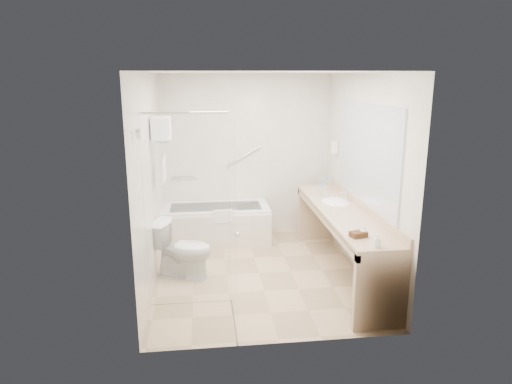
{
  "coord_description": "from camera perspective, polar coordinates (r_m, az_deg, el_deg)",
  "views": [
    {
      "loc": [
        -0.68,
        -5.38,
        2.46
      ],
      "look_at": [
        0.0,
        0.3,
        1.0
      ],
      "focal_mm": 32.0,
      "sensor_mm": 36.0,
      "label": 1
    }
  ],
  "objects": [
    {
      "name": "towel_shelf",
      "position": [
        5.8,
        -11.71,
        7.02
      ],
      "size": [
        0.24,
        0.55,
        0.81
      ],
      "color": "silver",
      "rests_on": "wall_left"
    },
    {
      "name": "bathtub",
      "position": [
        6.97,
        -5.01,
        -3.99
      ],
      "size": [
        1.6,
        0.73,
        0.59
      ],
      "color": "white",
      "rests_on": "floor"
    },
    {
      "name": "grab_bar_long",
      "position": [
        7.07,
        -1.61,
        4.46
      ],
      "size": [
        0.53,
        0.03,
        0.33
      ],
      "primitive_type": "cylinder",
      "rotation": [
        0.0,
        1.05,
        0.0
      ],
      "color": "silver",
      "rests_on": "wall_back"
    },
    {
      "name": "faucet",
      "position": [
        6.13,
        11.26,
        -0.42
      ],
      "size": [
        0.03,
        0.03,
        0.14
      ],
      "primitive_type": "cylinder",
      "color": "silver",
      "rests_on": "vanity_counter"
    },
    {
      "name": "toilet",
      "position": [
        5.8,
        -9.09,
        -7.13
      ],
      "size": [
        0.81,
        0.6,
        0.71
      ],
      "primitive_type": "imported",
      "rotation": [
        0.0,
        0.0,
        1.28
      ],
      "color": "white",
      "rests_on": "floor"
    },
    {
      "name": "wall_right",
      "position": [
        5.86,
        13.09,
        2.02
      ],
      "size": [
        0.1,
        3.2,
        2.5
      ],
      "primitive_type": "cube",
      "color": "silver",
      "rests_on": "ground"
    },
    {
      "name": "grab_bar_short",
      "position": [
        7.11,
        -8.84,
        1.88
      ],
      "size": [
        0.4,
        0.03,
        0.03
      ],
      "primitive_type": "cylinder",
      "rotation": [
        0.0,
        1.57,
        0.0
      ],
      "color": "silver",
      "rests_on": "wall_back"
    },
    {
      "name": "soap_bottle_a",
      "position": [
        4.59,
        14.87,
        -6.3
      ],
      "size": [
        0.07,
        0.14,
        0.06
      ],
      "primitive_type": "imported",
      "rotation": [
        0.0,
        0.0,
        0.06
      ],
      "color": "silver",
      "rests_on": "vanity_counter"
    },
    {
      "name": "drinking_glass_far",
      "position": [
        6.39,
        7.24,
        0.04
      ],
      "size": [
        0.09,
        0.09,
        0.09
      ],
      "primitive_type": "cylinder",
      "rotation": [
        0.0,
        0.0,
        0.31
      ],
      "color": "silver",
      "rests_on": "vanity_counter"
    },
    {
      "name": "wall_left",
      "position": [
        5.55,
        -13.07,
        1.35
      ],
      "size": [
        0.1,
        3.2,
        2.5
      ],
      "primitive_type": "cube",
      "color": "silver",
      "rests_on": "ground"
    },
    {
      "name": "shower_enclosure",
      "position": [
        4.67,
        -5.93,
        -3.15
      ],
      "size": [
        0.96,
        0.91,
        2.11
      ],
      "color": "silver",
      "rests_on": "floor"
    },
    {
      "name": "drinking_glass_near",
      "position": [
        6.21,
        8.65,
        -0.41
      ],
      "size": [
        0.1,
        0.1,
        0.1
      ],
      "primitive_type": "cylinder",
      "rotation": [
        0.0,
        0.0,
        0.37
      ],
      "color": "silver",
      "rests_on": "vanity_counter"
    },
    {
      "name": "wall_front",
      "position": [
        4.03,
        3.2,
        -3.2
      ],
      "size": [
        2.6,
        0.1,
        2.5
      ],
      "primitive_type": "cube",
      "color": "silver",
      "rests_on": "ground"
    },
    {
      "name": "soap_bottle_b",
      "position": [
        4.87,
        13.26,
        -4.91
      ],
      "size": [
        0.11,
        0.12,
        0.08
      ],
      "primitive_type": "imported",
      "rotation": [
        0.0,
        0.0,
        -0.39
      ],
      "color": "silver",
      "rests_on": "vanity_counter"
    },
    {
      "name": "ceiling",
      "position": [
        5.42,
        0.39,
        14.73
      ],
      "size": [
        2.6,
        3.2,
        0.1
      ],
      "primitive_type": "cube",
      "color": "silver",
      "rests_on": "wall_back"
    },
    {
      "name": "sink",
      "position": [
        6.12,
        9.92,
        -1.46
      ],
      "size": [
        0.4,
        0.52,
        0.14
      ],
      "primitive_type": "ellipsoid",
      "color": "white",
      "rests_on": "vanity_counter"
    },
    {
      "name": "mirror",
      "position": [
        5.66,
        13.67,
        4.66
      ],
      "size": [
        0.02,
        2.0,
        1.2
      ],
      "primitive_type": "cube",
      "color": "#ACB2B9",
      "rests_on": "wall_right"
    },
    {
      "name": "water_bottle_left",
      "position": [
        6.37,
        7.98,
        0.3
      ],
      "size": [
        0.06,
        0.06,
        0.18
      ],
      "rotation": [
        0.0,
        0.0,
        0.31
      ],
      "color": "silver",
      "rests_on": "vanity_counter"
    },
    {
      "name": "amenity_basket",
      "position": [
        4.83,
        12.68,
        -5.17
      ],
      "size": [
        0.19,
        0.15,
        0.06
      ],
      "primitive_type": "cube",
      "rotation": [
        0.0,
        0.0,
        0.25
      ],
      "color": "#472E19",
      "rests_on": "vanity_counter"
    },
    {
      "name": "vanity_counter",
      "position": [
        5.79,
        10.67,
        -4.25
      ],
      "size": [
        0.55,
        2.7,
        0.95
      ],
      "color": "tan",
      "rests_on": "floor"
    },
    {
      "name": "floor",
      "position": [
        5.96,
        0.35,
        -10.08
      ],
      "size": [
        3.2,
        3.2,
        0.0
      ],
      "primitive_type": "plane",
      "color": "tan",
      "rests_on": "ground"
    },
    {
      "name": "water_bottle_right",
      "position": [
        6.32,
        8.25,
        0.28
      ],
      "size": [
        0.06,
        0.06,
        0.2
      ],
      "rotation": [
        0.0,
        0.0,
        -0.05
      ],
      "color": "silver",
      "rests_on": "vanity_counter"
    },
    {
      "name": "water_bottle_mid",
      "position": [
        6.57,
        8.73,
        0.85
      ],
      "size": [
        0.07,
        0.07,
        0.22
      ],
      "rotation": [
        0.0,
        0.0,
        0.07
      ],
      "color": "silver",
      "rests_on": "vanity_counter"
    },
    {
      "name": "wall_back",
      "position": [
        7.12,
        -1.24,
        4.53
      ],
      "size": [
        2.6,
        0.1,
        2.5
      ],
      "primitive_type": "cube",
      "color": "silver",
      "rests_on": "ground"
    },
    {
      "name": "hairdryer_unit",
      "position": [
        6.79,
        9.82,
        5.55
      ],
      "size": [
        0.08,
        0.1,
        0.18
      ],
      "primitive_type": "cube",
      "color": "silver",
      "rests_on": "wall_right"
    }
  ]
}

